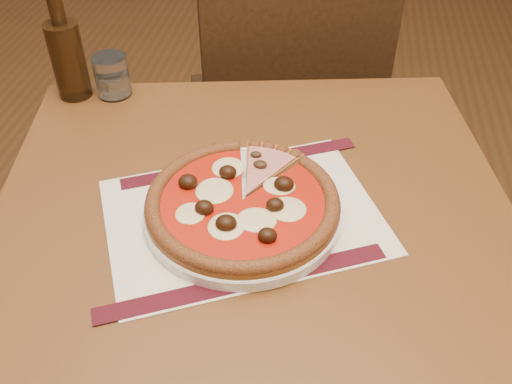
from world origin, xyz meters
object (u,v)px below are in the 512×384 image
Objects in this scene: plate at (243,211)px; water_glass at (112,76)px; pizza at (243,202)px; table at (254,260)px; chair_far at (285,104)px; bottle at (67,56)px.

water_glass is (-0.31, 0.31, 0.03)m from plate.
pizza is at bearing -102.63° from plate.
chair_far reaches higher than table.
water_glass is (-0.31, 0.31, 0.01)m from pizza.
pizza is 0.49m from bottle.
bottle reaches higher than table.
pizza is (-0.00, -0.00, 0.02)m from plate.
table is at bearing 71.97° from chair_far.
table is 3.17× the size of plate.
plate reaches higher than table.
table is 0.47m from water_glass.
pizza is at bearing -44.97° from water_glass.
bottle is at bearing 144.15° from table.
bottle reaches higher than water_glass.
chair_far is 3.17× the size of plate.
plate is 1.02× the size of pizza.
water_glass is (-0.33, 0.30, 0.14)m from table.
water_glass reaches higher than plate.
pizza is 1.36× the size of bottle.
pizza reaches higher than table.
chair_far reaches higher than pizza.
chair_far is 0.70m from pizza.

